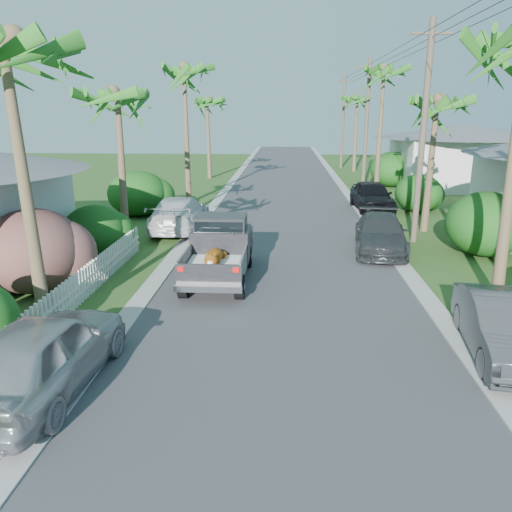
# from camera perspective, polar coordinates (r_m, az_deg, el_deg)

# --- Properties ---
(ground) EXTENTS (120.00, 120.00, 0.00)m
(ground) POSITION_cam_1_polar(r_m,az_deg,el_deg) (10.06, 3.17, -16.58)
(ground) COLOR #31541F
(ground) RESTS_ON ground
(road) EXTENTS (8.00, 100.00, 0.02)m
(road) POSITION_cam_1_polar(r_m,az_deg,el_deg) (33.90, 3.37, 6.87)
(road) COLOR #38383A
(road) RESTS_ON ground
(curb_left) EXTENTS (0.60, 100.00, 0.06)m
(curb_left) POSITION_cam_1_polar(r_m,az_deg,el_deg) (34.17, -3.91, 6.97)
(curb_left) COLOR #A5A39E
(curb_left) RESTS_ON ground
(curb_right) EXTENTS (0.60, 100.00, 0.06)m
(curb_right) POSITION_cam_1_polar(r_m,az_deg,el_deg) (34.18, 10.65, 6.73)
(curb_right) COLOR #A5A39E
(curb_right) RESTS_ON ground
(pickup_truck) EXTENTS (1.98, 5.12, 2.06)m
(pickup_truck) POSITION_cam_1_polar(r_m,az_deg,el_deg) (17.00, -4.08, 1.00)
(pickup_truck) COLOR black
(pickup_truck) RESTS_ON ground
(parked_car_rn) EXTENTS (2.01, 4.44, 1.41)m
(parked_car_rn) POSITION_cam_1_polar(r_m,az_deg,el_deg) (12.83, 26.42, -7.27)
(parked_car_rn) COLOR #333538
(parked_car_rn) RESTS_ON ground
(parked_car_rm) EXTENTS (2.59, 5.11, 1.42)m
(parked_car_rm) POSITION_cam_1_polar(r_m,az_deg,el_deg) (20.76, 14.03, 2.48)
(parked_car_rm) COLOR #2C3031
(parked_car_rm) RESTS_ON ground
(parked_car_rf) EXTENTS (2.20, 4.95, 1.65)m
(parked_car_rf) POSITION_cam_1_polar(r_m,az_deg,el_deg) (29.47, 13.11, 6.70)
(parked_car_rf) COLOR black
(parked_car_rf) RESTS_ON ground
(parked_car_ln) EXTENTS (2.17, 4.87, 1.63)m
(parked_car_ln) POSITION_cam_1_polar(r_m,az_deg,el_deg) (10.92, -23.16, -10.27)
(parked_car_ln) COLOR #9FA1A5
(parked_car_ln) RESTS_ON ground
(parked_car_lf) EXTENTS (2.38, 5.61, 1.61)m
(parked_car_lf) POSITION_cam_1_polar(r_m,az_deg,el_deg) (23.94, -8.73, 4.78)
(parked_car_lf) COLOR silver
(parked_car_lf) RESTS_ON ground
(palm_l_a) EXTENTS (4.40, 4.40, 8.20)m
(palm_l_a) POSITION_cam_1_polar(r_m,az_deg,el_deg) (13.10, -26.65, 21.12)
(palm_l_a) COLOR brown
(palm_l_a) RESTS_ON ground
(palm_l_b) EXTENTS (4.40, 4.40, 7.40)m
(palm_l_b) POSITION_cam_1_polar(r_m,az_deg,el_deg) (21.57, -15.68, 17.45)
(palm_l_b) COLOR brown
(palm_l_b) RESTS_ON ground
(palm_l_c) EXTENTS (4.40, 4.40, 9.20)m
(palm_l_c) POSITION_cam_1_polar(r_m,az_deg,el_deg) (31.14, -8.24, 20.52)
(palm_l_c) COLOR brown
(palm_l_c) RESTS_ON ground
(palm_l_d) EXTENTS (4.40, 4.40, 7.70)m
(palm_l_d) POSITION_cam_1_polar(r_m,az_deg,el_deg) (42.97, -5.58, 17.38)
(palm_l_d) COLOR brown
(palm_l_d) RESTS_ON ground
(palm_r_b) EXTENTS (4.40, 4.40, 7.20)m
(palm_r_b) POSITION_cam_1_polar(r_m,az_deg,el_deg) (24.40, 19.97, 16.41)
(palm_r_b) COLOR brown
(palm_r_b) RESTS_ON ground
(palm_r_c) EXTENTS (4.40, 4.40, 9.40)m
(palm_r_c) POSITION_cam_1_polar(r_m,az_deg,el_deg) (35.13, 14.43, 20.00)
(palm_r_c) COLOR brown
(palm_r_c) RESTS_ON ground
(palm_r_d) EXTENTS (4.40, 4.40, 8.00)m
(palm_r_d) POSITION_cam_1_polar(r_m,az_deg,el_deg) (48.92, 11.53, 17.32)
(palm_r_d) COLOR brown
(palm_r_d) RESTS_ON ground
(shrub_l_b) EXTENTS (3.00, 3.30, 2.60)m
(shrub_l_b) POSITION_cam_1_polar(r_m,az_deg,el_deg) (16.93, -24.08, 0.56)
(shrub_l_b) COLOR #A91850
(shrub_l_b) RESTS_ON ground
(shrub_l_c) EXTENTS (2.40, 2.64, 2.00)m
(shrub_l_c) POSITION_cam_1_polar(r_m,az_deg,el_deg) (20.37, -17.97, 2.75)
(shrub_l_c) COLOR #154313
(shrub_l_c) RESTS_ON ground
(shrub_l_d) EXTENTS (3.20, 3.52, 2.40)m
(shrub_l_d) POSITION_cam_1_polar(r_m,az_deg,el_deg) (27.96, -13.36, 6.97)
(shrub_l_d) COLOR #154313
(shrub_l_d) RESTS_ON ground
(shrub_r_b) EXTENTS (3.00, 3.30, 2.50)m
(shrub_r_b) POSITION_cam_1_polar(r_m,az_deg,el_deg) (21.40, 24.79, 3.35)
(shrub_r_b) COLOR #154313
(shrub_r_b) RESTS_ON ground
(shrub_r_c) EXTENTS (2.60, 2.86, 2.10)m
(shrub_r_c) POSITION_cam_1_polar(r_m,az_deg,el_deg) (29.77, 18.09, 6.85)
(shrub_r_c) COLOR #154313
(shrub_r_c) RESTS_ON ground
(shrub_r_d) EXTENTS (3.20, 3.52, 2.60)m
(shrub_r_d) POSITION_cam_1_polar(r_m,az_deg,el_deg) (39.51, 15.26, 9.54)
(shrub_r_d) COLOR #154313
(shrub_r_d) RESTS_ON ground
(picket_fence) EXTENTS (0.10, 11.00, 1.00)m
(picket_fence) POSITION_cam_1_polar(r_m,az_deg,el_deg) (15.96, -18.80, -2.77)
(picket_fence) COLOR white
(picket_fence) RESTS_ON ground
(house_right_far) EXTENTS (9.00, 8.00, 4.60)m
(house_right_far) POSITION_cam_1_polar(r_m,az_deg,el_deg) (40.75, 22.35, 10.26)
(house_right_far) COLOR silver
(house_right_far) RESTS_ON ground
(utility_pole_b) EXTENTS (1.60, 0.26, 9.00)m
(utility_pole_b) POSITION_cam_1_polar(r_m,az_deg,el_deg) (22.21, 18.54, 13.16)
(utility_pole_b) COLOR brown
(utility_pole_b) RESTS_ON ground
(utility_pole_c) EXTENTS (1.60, 0.26, 9.00)m
(utility_pole_c) POSITION_cam_1_polar(r_m,az_deg,el_deg) (36.91, 12.51, 14.44)
(utility_pole_c) COLOR brown
(utility_pole_c) RESTS_ON ground
(utility_pole_d) EXTENTS (1.60, 0.26, 9.00)m
(utility_pole_d) POSITION_cam_1_polar(r_m,az_deg,el_deg) (51.78, 9.91, 14.95)
(utility_pole_d) COLOR brown
(utility_pole_d) RESTS_ON ground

